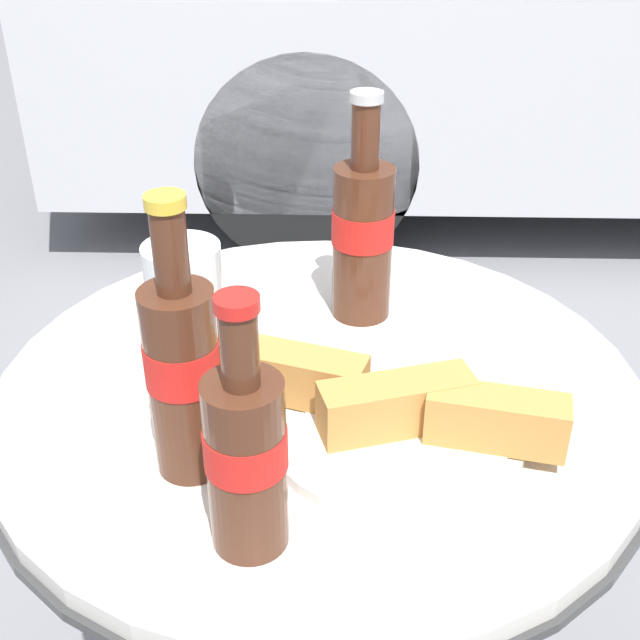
{
  "coord_description": "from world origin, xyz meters",
  "views": [
    {
      "loc": [
        0.02,
        -0.66,
        1.16
      ],
      "look_at": [
        0.0,
        0.03,
        0.74
      ],
      "focal_mm": 45.0,
      "sensor_mm": 36.0,
      "label": 1
    }
  ],
  "objects_px": {
    "drinking_glass": "(187,318)",
    "bistro_table": "(319,494)",
    "cola_bottle_center": "(246,454)",
    "cola_bottle_right": "(363,233)",
    "lunch_plate_near": "(395,413)",
    "cola_bottle_left": "(183,370)"
  },
  "relations": [
    {
      "from": "bistro_table",
      "to": "cola_bottle_center",
      "type": "relative_size",
      "value": 3.17
    },
    {
      "from": "cola_bottle_left",
      "to": "cola_bottle_right",
      "type": "distance_m",
      "value": 0.3
    },
    {
      "from": "bistro_table",
      "to": "cola_bottle_right",
      "type": "relative_size",
      "value": 2.7
    },
    {
      "from": "cola_bottle_left",
      "to": "cola_bottle_right",
      "type": "height_order",
      "value": "cola_bottle_right"
    },
    {
      "from": "drinking_glass",
      "to": "cola_bottle_center",
      "type": "bearing_deg",
      "value": -69.71
    },
    {
      "from": "cola_bottle_right",
      "to": "cola_bottle_center",
      "type": "height_order",
      "value": "cola_bottle_right"
    },
    {
      "from": "lunch_plate_near",
      "to": "drinking_glass",
      "type": "bearing_deg",
      "value": 155.54
    },
    {
      "from": "cola_bottle_center",
      "to": "drinking_glass",
      "type": "xyz_separation_m",
      "value": [
        -0.08,
        0.22,
        -0.02
      ]
    },
    {
      "from": "bistro_table",
      "to": "lunch_plate_near",
      "type": "bearing_deg",
      "value": -49.9
    },
    {
      "from": "cola_bottle_center",
      "to": "lunch_plate_near",
      "type": "relative_size",
      "value": 0.73
    },
    {
      "from": "cola_bottle_left",
      "to": "drinking_glass",
      "type": "xyz_separation_m",
      "value": [
        -0.02,
        0.14,
        -0.03
      ]
    },
    {
      "from": "cola_bottle_right",
      "to": "bistro_table",
      "type": "bearing_deg",
      "value": -108.16
    },
    {
      "from": "drinking_glass",
      "to": "bistro_table",
      "type": "bearing_deg",
      "value": -3.12
    },
    {
      "from": "cola_bottle_center",
      "to": "drinking_glass",
      "type": "height_order",
      "value": "cola_bottle_center"
    },
    {
      "from": "cola_bottle_center",
      "to": "lunch_plate_near",
      "type": "distance_m",
      "value": 0.19
    },
    {
      "from": "cola_bottle_right",
      "to": "cola_bottle_center",
      "type": "relative_size",
      "value": 1.17
    },
    {
      "from": "cola_bottle_right",
      "to": "cola_bottle_center",
      "type": "distance_m",
      "value": 0.36
    },
    {
      "from": "cola_bottle_left",
      "to": "cola_bottle_center",
      "type": "height_order",
      "value": "cola_bottle_left"
    },
    {
      "from": "bistro_table",
      "to": "cola_bottle_right",
      "type": "distance_m",
      "value": 0.29
    },
    {
      "from": "cola_bottle_left",
      "to": "lunch_plate_near",
      "type": "height_order",
      "value": "cola_bottle_left"
    },
    {
      "from": "bistro_table",
      "to": "lunch_plate_near",
      "type": "relative_size",
      "value": 2.3
    },
    {
      "from": "bistro_table",
      "to": "cola_bottle_left",
      "type": "relative_size",
      "value": 2.74
    }
  ]
}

